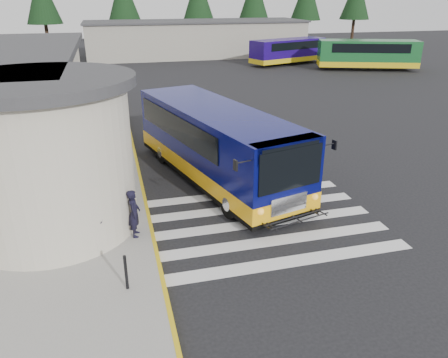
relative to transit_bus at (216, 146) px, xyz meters
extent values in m
plane|color=black|center=(0.96, -3.29, -1.42)|extent=(140.00, 140.00, 0.00)
cube|color=gray|center=(-8.04, 0.71, -1.35)|extent=(10.00, 34.00, 0.15)
cube|color=gold|center=(-3.09, 0.71, -1.34)|extent=(0.12, 34.00, 0.16)
cylinder|color=#B3AD97|center=(-6.04, -2.79, 0.98)|extent=(5.20, 5.20, 4.50)
cylinder|color=#38383A|center=(-6.04, -2.79, 3.38)|extent=(5.80, 5.80, 0.30)
cube|color=black|center=(-5.52, 1.71, -0.17)|extent=(0.08, 1.20, 2.20)
cube|color=#38383A|center=(-5.04, 1.71, 1.13)|extent=(1.20, 1.80, 0.12)
cube|color=silver|center=(0.46, -6.49, -1.42)|extent=(8.00, 0.55, 0.01)
cube|color=silver|center=(0.46, -5.29, -1.42)|extent=(8.00, 0.55, 0.01)
cube|color=silver|center=(0.46, -4.09, -1.42)|extent=(8.00, 0.55, 0.01)
cube|color=silver|center=(0.46, -2.89, -1.42)|extent=(8.00, 0.55, 0.01)
cube|color=silver|center=(0.46, -1.69, -1.42)|extent=(8.00, 0.55, 0.01)
cube|color=gray|center=(6.96, 38.71, 0.58)|extent=(26.00, 8.00, 4.00)
cube|color=#38383A|center=(6.96, 38.71, 2.68)|extent=(26.40, 8.40, 0.20)
cylinder|color=black|center=(-11.04, 46.71, 0.38)|extent=(0.44, 0.44, 3.60)
cylinder|color=black|center=(-1.04, 46.71, 0.38)|extent=(0.44, 0.44, 3.60)
cylinder|color=black|center=(8.96, 46.71, 0.38)|extent=(0.44, 0.44, 3.60)
cylinder|color=black|center=(16.96, 46.71, 0.38)|extent=(0.44, 0.44, 3.60)
cylinder|color=black|center=(24.96, 46.71, 0.38)|extent=(0.44, 0.44, 3.60)
cylinder|color=black|center=(32.96, 46.71, 0.38)|extent=(0.44, 0.44, 3.60)
cube|color=#06094F|center=(-0.01, 0.04, 0.28)|extent=(5.09, 10.10, 2.54)
cube|color=#F2AA10|center=(-0.01, 0.04, -0.69)|extent=(5.13, 10.14, 0.61)
cube|color=black|center=(-0.01, 0.04, -1.04)|extent=(5.11, 10.12, 0.24)
cube|color=black|center=(1.23, -4.69, 0.69)|extent=(2.32, 0.67, 1.35)
cube|color=silver|center=(1.24, -4.70, -0.50)|extent=(1.38, 0.42, 0.59)
cube|color=black|center=(-1.56, 0.53, 0.79)|extent=(1.85, 6.91, 0.97)
cube|color=black|center=(1.10, 1.22, 0.79)|extent=(1.85, 6.91, 0.97)
cylinder|color=black|center=(-0.34, -3.40, -0.90)|extent=(0.58, 1.09, 1.04)
cylinder|color=black|center=(1.97, -2.80, -0.90)|extent=(0.58, 1.09, 1.04)
cylinder|color=black|center=(-1.88, 2.46, -0.90)|extent=(0.58, 1.09, 1.04)
cylinder|color=black|center=(0.43, 3.06, -0.90)|extent=(0.58, 1.09, 1.04)
cube|color=black|center=(-0.64, -4.99, 1.12)|extent=(0.10, 0.20, 0.32)
cube|color=black|center=(3.02, -4.03, 1.12)|extent=(0.10, 0.20, 0.32)
imported|color=black|center=(-3.60, -4.09, -0.50)|extent=(0.43, 0.60, 1.54)
imported|color=black|center=(-4.81, -4.58, -0.34)|extent=(1.14, 1.15, 1.87)
cylinder|color=black|center=(-4.00, -6.76, -0.78)|extent=(0.08, 0.08, 0.98)
cube|color=#1B075C|center=(15.26, 29.43, 0.10)|extent=(9.17, 5.34, 2.26)
cube|color=gold|center=(15.26, 29.43, -0.81)|extent=(9.20, 5.38, 0.49)
cube|color=black|center=(15.26, 29.43, 0.64)|extent=(7.33, 4.71, 0.79)
cube|color=#165526|center=(21.49, 23.79, 0.24)|extent=(10.00, 5.79, 2.47)
cube|color=gold|center=(21.49, 23.79, -0.76)|extent=(10.04, 5.83, 0.54)
cube|color=black|center=(21.49, 23.79, 0.83)|extent=(8.00, 5.11, 0.86)
camera|label=1|loc=(-3.95, -16.28, 5.67)|focal=35.00mm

